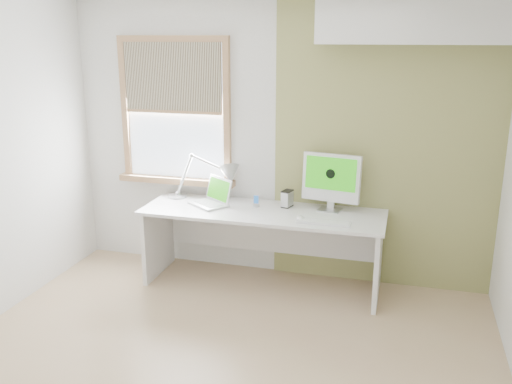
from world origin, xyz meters
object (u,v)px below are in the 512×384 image
(desk, at_px, (264,229))
(external_drive, at_px, (287,199))
(laptop, at_px, (213,198))
(imac, at_px, (331,179))
(desk_lamp, at_px, (220,177))

(desk, height_order, external_drive, external_drive)
(external_drive, bearing_deg, laptop, -171.48)
(external_drive, distance_m, imac, 0.45)
(desk_lamp, xyz_separation_m, laptop, (-0.03, -0.14, -0.17))
(desk, relative_size, desk_lamp, 2.78)
(desk_lamp, bearing_deg, desk, -17.99)
(desk_lamp, relative_size, laptop, 1.76)
(desk_lamp, height_order, external_drive, desk_lamp)
(desk_lamp, xyz_separation_m, external_drive, (0.67, -0.04, -0.15))
(desk, xyz_separation_m, laptop, (-0.50, 0.01, 0.26))
(desk_lamp, distance_m, laptop, 0.22)
(laptop, distance_m, external_drive, 0.70)
(laptop, relative_size, external_drive, 2.86)
(external_drive, height_order, imac, imac)
(imac, bearing_deg, laptop, -173.88)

